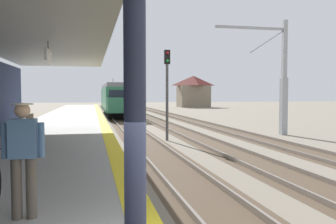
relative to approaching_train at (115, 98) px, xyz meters
The scene contains 10 objects.
station_platform 25.66m from the approaching_train, 99.90° to the right, with size 5.00×80.00×0.91m.
track_pair_nearest_platform 21.32m from the approaching_train, 90.01° to the right, with size 2.34×120.00×0.16m.
track_pair_middle 21.59m from the approaching_train, 80.91° to the right, with size 2.34×120.00×0.16m.
track_pair_far_side 22.38m from the approaching_train, 72.24° to the right, with size 2.34×120.00×0.16m.
approaching_train is the anchor object (origin of this frame).
commuter_person 39.12m from the approaching_train, 95.60° to the right, with size 0.59×0.30×1.67m.
rail_signal_post 24.46m from the approaching_train, 86.73° to the right, with size 0.32×0.34×5.20m.
catenary_pylon_far_side 24.97m from the approaching_train, 68.33° to the right, with size 5.00×0.40×7.50m.
platform_bench 27.99m from the approaching_train, 101.23° to the right, with size 0.45×1.60×0.88m.
distant_trackside_house 30.92m from the approaching_train, 55.37° to the left, with size 6.60×5.28×6.40m.
Camera 1 is at (-0.95, -3.05, 2.70)m, focal length 37.81 mm.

